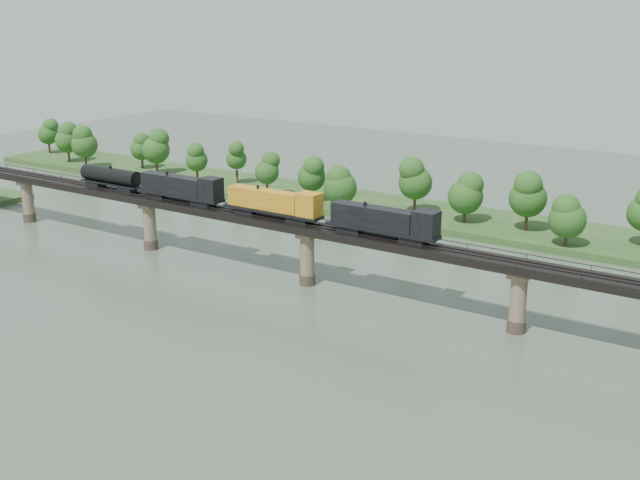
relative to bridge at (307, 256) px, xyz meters
The scene contains 6 objects.
ground 30.49m from the bridge, 90.00° to the right, with size 400.00×400.00×0.00m, color #3D4B3B.
far_bank 55.20m from the bridge, 90.00° to the left, with size 300.00×24.00×1.60m, color #28481D.
bridge is the anchor object (origin of this frame).
bridge_superstructure 6.33m from the bridge, 90.00° to the left, with size 220.00×4.90×0.75m.
far_treeline 51.30m from the bridge, 99.23° to the left, with size 289.06×17.54×13.60m.
freight_train 17.68m from the bridge, behind, with size 84.89×3.31×5.84m.
Camera 1 is at (79.11, -84.76, 49.94)m, focal length 45.00 mm.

